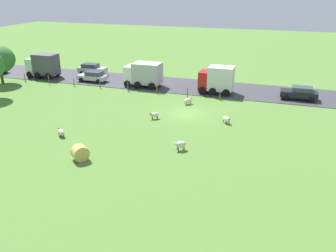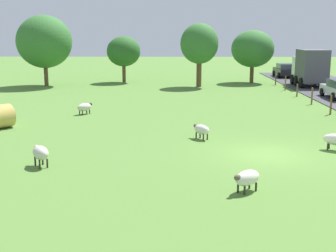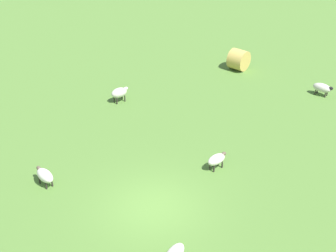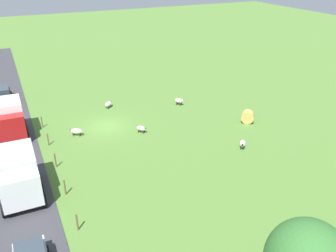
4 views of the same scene
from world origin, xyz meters
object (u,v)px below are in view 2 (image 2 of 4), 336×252
(tree_3, at_px, (253,49))
(truck_2, at_px, (310,67))
(sheep_0, at_px, (202,130))
(sheep_2, at_px, (41,153))
(car_0, at_px, (285,70))
(hay_bale_0, at_px, (2,116))
(tree_2, at_px, (199,44))
(tree_0, at_px, (124,52))
(sheep_4, at_px, (247,178))
(tree_1, at_px, (44,42))
(sheep_1, at_px, (85,107))

(tree_3, xyz_separation_m, truck_2, (5.05, -3.42, -1.59))
(sheep_0, height_order, sheep_2, sheep_2)
(car_0, bearing_deg, tree_3, -129.95)
(hay_bale_0, relative_size, tree_2, 0.21)
(tree_0, height_order, tree_3, tree_3)
(sheep_4, relative_size, tree_3, 0.21)
(tree_2, xyz_separation_m, tree_3, (5.69, 3.69, -0.59))
(tree_1, relative_size, truck_2, 1.49)
(hay_bale_0, bearing_deg, car_0, 52.39)
(sheep_1, distance_m, tree_1, 17.35)
(sheep_2, relative_size, tree_2, 0.18)
(sheep_2, bearing_deg, tree_1, 105.58)
(tree_2, height_order, truck_2, tree_2)
(sheep_0, height_order, tree_3, tree_3)
(car_0, bearing_deg, hay_bale_0, -127.61)
(sheep_2, height_order, tree_0, tree_0)
(tree_3, relative_size, truck_2, 1.18)
(sheep_1, height_order, tree_2, tree_2)
(hay_bale_0, relative_size, tree_3, 0.24)
(sheep_2, bearing_deg, tree_2, 74.45)
(sheep_1, distance_m, tree_0, 19.17)
(truck_2, bearing_deg, tree_3, 145.89)
(hay_bale_0, bearing_deg, tree_2, 58.87)
(sheep_1, bearing_deg, tree_1, 114.07)
(sheep_4, distance_m, tree_0, 34.21)
(sheep_4, relative_size, car_0, 0.26)
(sheep_0, bearing_deg, sheep_2, -143.71)
(sheep_1, xyz_separation_m, hay_bale_0, (-3.70, -4.29, 0.18))
(tree_0, bearing_deg, car_0, 17.14)
(tree_2, bearing_deg, tree_1, 178.83)
(tree_0, relative_size, tree_1, 0.70)
(sheep_2, height_order, car_0, car_0)
(sheep_1, xyz_separation_m, sheep_2, (0.62, -11.52, 0.09))
(sheep_4, xyz_separation_m, hay_bale_0, (-11.94, 9.91, 0.17))
(truck_2, bearing_deg, sheep_2, -123.99)
(tree_1, bearing_deg, car_0, 19.73)
(sheep_1, bearing_deg, tree_3, 53.91)
(sheep_1, height_order, tree_3, tree_3)
(sheep_1, height_order, tree_1, tree_1)
(tree_1, bearing_deg, sheep_1, -65.93)
(hay_bale_0, bearing_deg, sheep_0, -12.66)
(sheep_2, bearing_deg, sheep_0, 36.29)
(sheep_0, bearing_deg, tree_3, 75.54)
(truck_2, bearing_deg, tree_1, 179.93)
(sheep_0, distance_m, sheep_4, 7.55)
(sheep_0, distance_m, tree_2, 22.19)
(hay_bale_0, distance_m, truck_2, 29.93)
(sheep_2, bearing_deg, tree_3, 66.64)
(tree_0, height_order, tree_2, tree_2)
(hay_bale_0, bearing_deg, tree_0, 80.15)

